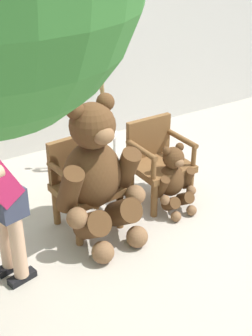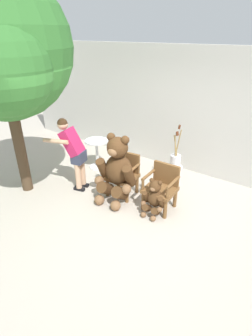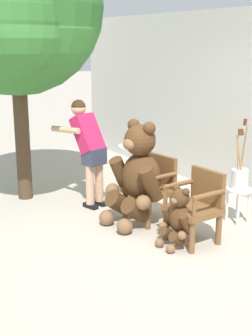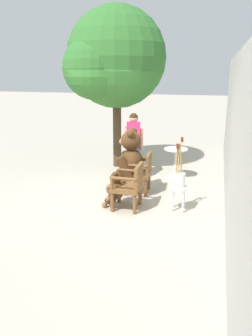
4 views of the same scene
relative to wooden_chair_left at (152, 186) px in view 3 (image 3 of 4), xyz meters
name	(u,v)px [view 3 (image 3 of 4)]	position (x,y,z in m)	size (l,w,h in m)	color
ground_plane	(134,240)	(0.44, -0.60, -0.46)	(60.00, 60.00, 0.00)	#B2A899
wooden_chair_left	(152,186)	(0.00, 0.00, 0.00)	(0.60, 0.56, 0.86)	brown
wooden_chair_right	(197,204)	(0.87, 0.00, 0.00)	(0.57, 0.53, 0.86)	brown
teddy_bear_large	(137,174)	(0.01, -0.25, 0.20)	(0.82, 0.80, 1.36)	#4C3019
teddy_bear_small	(178,218)	(0.87, -0.28, -0.11)	(0.43, 0.41, 0.72)	#4C3019
person_visitor	(88,144)	(-0.97, -0.41, 0.45)	(0.76, 0.60, 1.52)	black
white_stool	(238,196)	(0.71, 0.88, -0.11)	(0.34, 0.34, 0.46)	white
brush_bucket	(240,176)	(0.71, 0.88, 0.17)	(0.22, 0.22, 0.92)	white
round_side_table	(135,162)	(-1.21, 0.57, -0.01)	(0.56, 0.56, 0.72)	silver
patio_tree	(13,9)	(-1.69, -1.13, 2.28)	(2.59, 2.47, 4.02)	#473523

